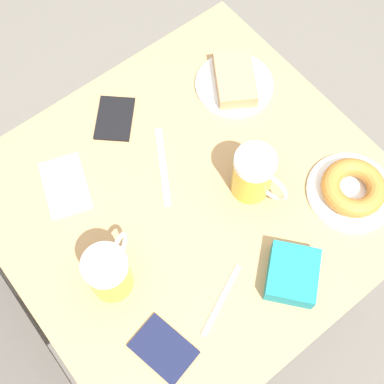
% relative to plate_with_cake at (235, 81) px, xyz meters
% --- Properties ---
extents(ground_plane, '(8.00, 8.00, 0.00)m').
position_rel_plate_with_cake_xyz_m(ground_plane, '(-0.18, 0.28, -0.73)').
color(ground_plane, '#666059').
extents(table, '(0.83, 0.88, 0.71)m').
position_rel_plate_with_cake_xyz_m(table, '(-0.18, 0.28, -0.08)').
color(table, tan).
rests_on(table, ground_plane).
extents(plate_with_cake, '(0.20, 0.20, 0.05)m').
position_rel_plate_with_cake_xyz_m(plate_with_cake, '(0.00, 0.00, 0.00)').
color(plate_with_cake, white).
rests_on(plate_with_cake, table).
extents(plate_with_donut, '(0.20, 0.20, 0.05)m').
position_rel_plate_with_cake_xyz_m(plate_with_donut, '(-0.40, -0.02, 0.00)').
color(plate_with_donut, white).
rests_on(plate_with_donut, table).
extents(beer_mug_left, '(0.10, 0.13, 0.14)m').
position_rel_plate_with_cake_xyz_m(beer_mug_left, '(-0.23, 0.54, 0.05)').
color(beer_mug_left, gold).
rests_on(beer_mug_left, table).
extents(beer_mug_center, '(0.14, 0.09, 0.14)m').
position_rel_plate_with_cake_xyz_m(beer_mug_center, '(-0.25, 0.16, 0.05)').
color(beer_mug_center, gold).
rests_on(beer_mug_center, table).
extents(napkin_folded, '(0.18, 0.14, 0.00)m').
position_rel_plate_with_cake_xyz_m(napkin_folded, '(0.03, 0.50, -0.02)').
color(napkin_folded, white).
rests_on(napkin_folded, table).
extents(fork, '(0.08, 0.16, 0.00)m').
position_rel_plate_with_cake_xyz_m(fork, '(-0.41, 0.38, -0.02)').
color(fork, silver).
rests_on(fork, table).
extents(knife, '(0.19, 0.12, 0.00)m').
position_rel_plate_with_cake_xyz_m(knife, '(-0.07, 0.29, -0.02)').
color(knife, silver).
rests_on(knife, table).
extents(passport_near_edge, '(0.14, 0.11, 0.01)m').
position_rel_plate_with_cake_xyz_m(passport_near_edge, '(-0.41, 0.54, -0.02)').
color(passport_near_edge, '#141938').
rests_on(passport_near_edge, table).
extents(passport_far_edge, '(0.15, 0.15, 0.01)m').
position_rel_plate_with_cake_xyz_m(passport_far_edge, '(0.11, 0.30, -0.02)').
color(passport_far_edge, black).
rests_on(passport_far_edge, table).
extents(blue_pouch, '(0.16, 0.16, 0.05)m').
position_rel_plate_with_cake_xyz_m(blue_pouch, '(-0.46, 0.23, 0.01)').
color(blue_pouch, teal).
rests_on(blue_pouch, table).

